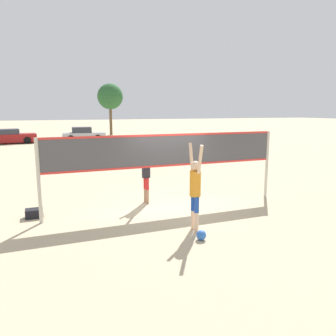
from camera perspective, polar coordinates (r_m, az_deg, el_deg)
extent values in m
plane|color=#C6B28C|center=(10.36, 0.00, -6.98)|extent=(200.00, 200.00, 0.00)
cylinder|color=beige|center=(9.39, -21.59, -2.15)|extent=(0.10, 0.10, 2.32)
cylinder|color=beige|center=(11.94, 16.82, 0.59)|extent=(0.10, 0.10, 2.32)
cube|color=#47474C|center=(9.98, 0.00, 3.10)|extent=(7.33, 0.02, 1.00)
cube|color=red|center=(9.93, 0.00, 5.78)|extent=(7.33, 0.03, 0.06)
cube|color=red|center=(10.04, 0.00, 0.44)|extent=(7.33, 0.03, 0.06)
cylinder|color=beige|center=(8.39, 4.97, -9.36)|extent=(0.11, 0.11, 0.50)
cylinder|color=#1E47A5|center=(8.25, 5.02, -6.40)|extent=(0.12, 0.12, 0.41)
cylinder|color=beige|center=(8.56, 4.37, -8.96)|extent=(0.11, 0.11, 0.50)
cylinder|color=#1E47A5|center=(8.42, 4.41, -6.05)|extent=(0.12, 0.12, 0.41)
cylinder|color=orange|center=(8.21, 4.76, -2.71)|extent=(0.28, 0.28, 0.64)
sphere|color=beige|center=(8.12, 4.81, 0.36)|extent=(0.25, 0.25, 0.25)
cylinder|color=beige|center=(7.87, 5.62, 1.49)|extent=(0.08, 0.23, 0.72)
cylinder|color=beige|center=(8.31, 4.08, 1.95)|extent=(0.08, 0.23, 0.72)
cylinder|color=tan|center=(10.98, -3.95, -4.74)|extent=(0.11, 0.11, 0.47)
cylinder|color=red|center=(10.88, -3.97, -2.56)|extent=(0.12, 0.12, 0.39)
cylinder|color=tan|center=(10.79, -3.62, -4.99)|extent=(0.11, 0.11, 0.47)
cylinder|color=red|center=(10.69, -3.65, -2.77)|extent=(0.12, 0.12, 0.39)
cylinder|color=#26262D|center=(10.69, -3.84, -0.06)|extent=(0.28, 0.28, 0.61)
sphere|color=tan|center=(10.62, -3.87, 2.18)|extent=(0.24, 0.24, 0.24)
cylinder|color=tan|center=(10.83, -4.27, 3.30)|extent=(0.08, 0.22, 0.68)
cylinder|color=tan|center=(10.37, -3.47, 3.02)|extent=(0.08, 0.22, 0.68)
sphere|color=blue|center=(7.93, 5.80, -11.56)|extent=(0.24, 0.24, 0.24)
cube|color=black|center=(10.19, -22.26, -7.30)|extent=(0.48, 0.36, 0.25)
cube|color=#B7B7BC|center=(34.24, -14.42, 5.42)|extent=(4.30, 2.20, 0.70)
cube|color=#2D333D|center=(34.19, -14.82, 6.45)|extent=(2.00, 1.87, 0.55)
cylinder|color=black|center=(35.23, -12.38, 5.37)|extent=(0.66, 0.27, 0.64)
cylinder|color=black|center=(33.45, -12.12, 5.15)|extent=(0.66, 0.27, 0.64)
cylinder|color=black|center=(35.11, -16.60, 5.17)|extent=(0.66, 0.27, 0.64)
cylinder|color=black|center=(33.33, -16.55, 4.94)|extent=(0.66, 0.27, 0.64)
cube|color=maroon|center=(33.60, -25.79, 4.71)|extent=(4.61, 2.30, 0.76)
cube|color=#2D333D|center=(33.55, -26.25, 5.72)|extent=(2.17, 1.88, 0.46)
cylinder|color=black|center=(34.55, -23.56, 4.69)|extent=(0.66, 0.29, 0.64)
cylinder|color=black|center=(32.85, -23.30, 4.47)|extent=(0.66, 0.29, 0.64)
cylinder|color=brown|center=(41.35, -9.93, 8.33)|extent=(0.34, 0.34, 3.84)
sphere|color=#285B2D|center=(41.37, -10.05, 12.17)|extent=(3.10, 3.10, 3.10)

